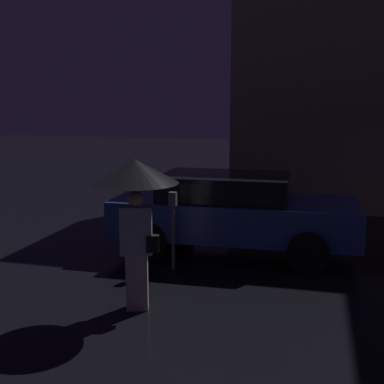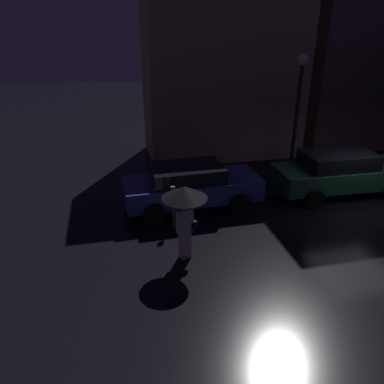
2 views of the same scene
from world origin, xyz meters
TOP-DOWN VIEW (x-y plane):
  - building_facade_left at (-2.92, 6.50)m, footprint 6.59×3.00m
  - parked_car_blue at (-5.49, 1.33)m, footprint 4.35×1.89m
  - pedestrian_with_umbrella at (-6.25, -1.43)m, footprint 1.11×1.11m
  - parking_meter at (-6.26, 0.21)m, footprint 0.12×0.10m

SIDE VIEW (x-z plane):
  - parked_car_blue at x=-5.49m, z-range 0.05..1.48m
  - parking_meter at x=-6.26m, z-range 0.15..1.43m
  - pedestrian_with_umbrella at x=-6.25m, z-range 0.63..2.62m
  - building_facade_left at x=-2.92m, z-range 0.00..6.94m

